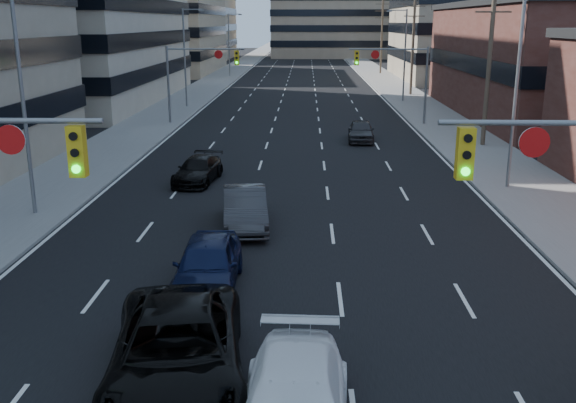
% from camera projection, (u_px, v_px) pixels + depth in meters
% --- Properties ---
extents(road_surface, '(18.00, 300.00, 0.02)m').
position_uv_depth(road_surface, '(303.00, 61.00, 132.33)').
color(road_surface, black).
rests_on(road_surface, ground).
extents(sidewalk_left, '(5.00, 300.00, 0.15)m').
position_uv_depth(sidewalk_left, '(247.00, 61.00, 132.62)').
color(sidewalk_left, slate).
rests_on(sidewalk_left, ground).
extents(sidewalk_right, '(5.00, 300.00, 0.15)m').
position_uv_depth(sidewalk_right, '(359.00, 61.00, 131.99)').
color(sidewalk_right, slate).
rests_on(sidewalk_right, ground).
extents(office_left_far, '(20.00, 30.00, 16.00)m').
position_uv_depth(office_left_far, '(151.00, 21.00, 101.95)').
color(office_left_far, gray).
rests_on(office_left_far, ground).
extents(office_right_far, '(22.00, 28.00, 14.00)m').
position_uv_depth(office_right_far, '(481.00, 28.00, 89.33)').
color(office_right_far, gray).
rests_on(office_right_far, ground).
extents(bg_block_left, '(24.00, 24.00, 20.00)m').
position_uv_depth(bg_block_left, '(175.00, 12.00, 140.02)').
color(bg_block_left, '#ADA089').
rests_on(bg_block_left, ground).
extents(bg_block_right, '(22.00, 22.00, 12.00)m').
position_uv_depth(bg_block_right, '(461.00, 31.00, 129.83)').
color(bg_block_right, gray).
rests_on(bg_block_right, ground).
extents(signal_far_left, '(6.09, 0.33, 6.00)m').
position_uv_depth(signal_far_left, '(197.00, 69.00, 49.56)').
color(signal_far_left, slate).
rests_on(signal_far_left, ground).
extents(signal_far_right, '(6.09, 0.33, 6.00)m').
position_uv_depth(signal_far_right, '(397.00, 69.00, 49.15)').
color(signal_far_right, slate).
rests_on(signal_far_right, ground).
extents(utility_pole_block, '(2.20, 0.28, 11.00)m').
position_uv_depth(utility_pole_block, '(490.00, 56.00, 39.96)').
color(utility_pole_block, '#4C3D2D').
rests_on(utility_pole_block, ground).
extents(utility_pole_midblock, '(2.20, 0.28, 11.00)m').
position_uv_depth(utility_pole_midblock, '(413.00, 42.00, 68.84)').
color(utility_pole_midblock, '#4C3D2D').
rests_on(utility_pole_midblock, ground).
extents(utility_pole_distant, '(2.20, 0.28, 11.00)m').
position_uv_depth(utility_pole_distant, '(382.00, 36.00, 97.71)').
color(utility_pole_distant, '#4C3D2D').
rests_on(utility_pole_distant, ground).
extents(streetlight_left_near, '(2.03, 0.22, 9.00)m').
position_uv_depth(streetlight_left_near, '(26.00, 94.00, 25.38)').
color(streetlight_left_near, slate).
rests_on(streetlight_left_near, ground).
extents(streetlight_left_mid, '(2.03, 0.22, 9.00)m').
position_uv_depth(streetlight_left_mid, '(186.00, 53.00, 59.06)').
color(streetlight_left_mid, slate).
rests_on(streetlight_left_mid, ground).
extents(streetlight_left_far, '(2.03, 0.22, 9.00)m').
position_uv_depth(streetlight_left_far, '(230.00, 42.00, 92.75)').
color(streetlight_left_far, slate).
rests_on(streetlight_left_far, ground).
extents(streetlight_right_near, '(2.03, 0.22, 9.00)m').
position_uv_depth(streetlight_right_near, '(513.00, 84.00, 29.62)').
color(streetlight_right_near, slate).
rests_on(streetlight_right_near, ground).
extents(streetlight_right_far, '(2.03, 0.22, 9.00)m').
position_uv_depth(streetlight_right_far, '(403.00, 51.00, 63.31)').
color(streetlight_right_far, slate).
rests_on(streetlight_right_far, ground).
extents(black_pickup, '(3.71, 6.60, 1.74)m').
position_uv_depth(black_pickup, '(177.00, 352.00, 13.98)').
color(black_pickup, black).
rests_on(black_pickup, ground).
extents(sedan_blue, '(1.99, 4.71, 1.59)m').
position_uv_depth(sedan_blue, '(207.00, 264.00, 19.21)').
color(sedan_blue, black).
rests_on(sedan_blue, ground).
extents(sedan_grey_center, '(2.20, 4.88, 1.56)m').
position_uv_depth(sedan_grey_center, '(245.00, 208.00, 25.04)').
color(sedan_grey_center, '#2B2B2D').
rests_on(sedan_grey_center, ground).
extents(sedan_black_far, '(2.31, 4.57, 1.27)m').
position_uv_depth(sedan_black_far, '(198.00, 170.00, 32.15)').
color(sedan_black_far, black).
rests_on(sedan_black_far, ground).
extents(sedan_grey_right, '(1.94, 4.31, 1.44)m').
position_uv_depth(sedan_grey_right, '(361.00, 131.00, 43.25)').
color(sedan_grey_right, '#303032').
rests_on(sedan_grey_right, ground).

